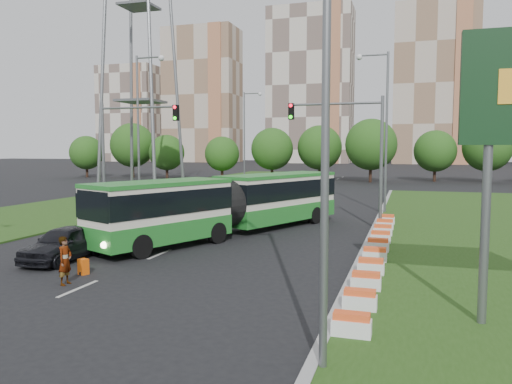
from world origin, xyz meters
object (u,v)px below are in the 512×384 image
(articulated_bus, at_px, (227,204))
(traffic_mast_left, at_px, (124,142))
(car_left_far, at_px, (186,202))
(shopping_trolley, at_px, (83,267))
(traffic_mast_median, at_px, (354,141))
(car_left_near, at_px, (64,243))
(pedestrian, at_px, (65,261))

(articulated_bus, bearing_deg, traffic_mast_left, -175.60)
(car_left_far, height_order, shopping_trolley, car_left_far)
(articulated_bus, relative_size, car_left_far, 3.75)
(traffic_mast_median, height_order, traffic_mast_left, same)
(traffic_mast_left, distance_m, car_left_near, 12.90)
(articulated_bus, xyz_separation_m, car_left_near, (-4.47, -8.44, -1.00))
(articulated_bus, height_order, shopping_trolley, articulated_bus)
(shopping_trolley, bearing_deg, traffic_mast_median, 79.98)
(traffic_mast_median, bearing_deg, shopping_trolley, -121.90)
(car_left_near, relative_size, car_left_far, 0.96)
(car_left_near, bearing_deg, car_left_far, 96.33)
(car_left_near, bearing_deg, shopping_trolley, -39.12)
(car_left_near, height_order, car_left_far, car_left_far)
(pedestrian, bearing_deg, shopping_trolley, 9.04)
(traffic_mast_median, xyz_separation_m, articulated_bus, (-6.71, -3.95, -3.58))
(traffic_mast_left, bearing_deg, car_left_far, 72.45)
(car_left_far, xyz_separation_m, shopping_trolley, (4.50, -18.92, -0.47))
(articulated_bus, xyz_separation_m, shopping_trolley, (-2.14, -10.28, -1.46))
(pedestrian, bearing_deg, car_left_near, 35.74)
(articulated_bus, bearing_deg, car_left_far, 151.17)
(traffic_mast_left, distance_m, articulated_bus, 9.63)
(pedestrian, bearing_deg, articulated_bus, -11.97)
(traffic_mast_median, bearing_deg, pedestrian, -118.60)
(traffic_mast_left, xyz_separation_m, articulated_bus, (8.44, -2.95, -3.58))
(car_left_near, bearing_deg, pedestrian, -52.06)
(traffic_mast_median, distance_m, articulated_bus, 8.57)
(car_left_near, height_order, pedestrian, pedestrian)
(traffic_mast_left, xyz_separation_m, car_left_far, (1.80, 5.70, -4.58))
(traffic_mast_median, relative_size, articulated_bus, 0.46)
(car_left_near, xyz_separation_m, pedestrian, (2.64, -3.28, 0.12))
(articulated_bus, relative_size, pedestrian, 9.93)
(pedestrian, bearing_deg, traffic_mast_left, 21.17)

